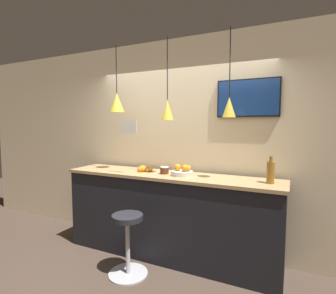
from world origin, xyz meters
The scene contains 13 objects.
ground_plane centered at (0.00, 0.00, 0.00)m, with size 14.00×14.00×0.00m, color #47382D.
back_wall centered at (0.00, 1.08, 1.45)m, with size 8.00×0.06×2.90m.
service_counter centered at (0.00, 0.68, 0.55)m, with size 2.84×0.57×1.10m.
bar_stool centered at (-0.24, 0.11, 0.44)m, with size 0.45×0.45×0.71m.
fruit_bowl centered at (0.20, 0.69, 1.15)m, with size 0.27×0.27×0.14m.
orange_pile centered at (-0.38, 0.71, 1.13)m, with size 0.23×0.20×0.08m.
juice_bottle centered at (1.22, 0.68, 1.22)m, with size 0.08×0.08×0.30m.
spread_jar centered at (-0.05, 0.68, 1.14)m, with size 0.11×0.11×0.09m.
pendant_lamp_left centered at (-0.77, 0.66, 2.03)m, with size 0.20×0.20×0.90m.
pendant_lamp_middle centered at (0.00, 0.66, 1.92)m, with size 0.16×0.16×1.01m.
pendant_lamp_right centered at (0.77, 0.66, 1.93)m, with size 0.15×0.15×0.99m.
mounted_tv centered at (0.91, 1.02, 2.05)m, with size 0.74×0.04×0.46m.
hanging_menu_board centered at (-0.45, 0.47, 1.71)m, with size 0.24×0.01×0.17m.
Camera 1 is at (1.43, -2.31, 1.74)m, focal length 28.00 mm.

